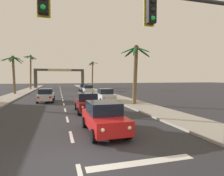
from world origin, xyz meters
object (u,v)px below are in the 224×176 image
object	(u,v)px
traffic_signal_mast	(154,26)
palm_right_second	(135,66)
sedan_third_in_queue	(87,102)
sedan_parked_far_kerb	(105,95)
sedan_parked_nearest_kerb	(88,89)
sedan_parked_mid_kerb	(84,88)
town_gateway_arch	(60,75)
sedan_oncoming_far	(46,95)
palm_left_third	(13,68)
palm_left_farthest	(31,66)
palm_right_farthest	(92,71)
sedan_lead_at_stop_bar	(104,117)

from	to	relation	value
traffic_signal_mast	palm_right_second	distance (m)	13.82
sedan_third_in_queue	sedan_parked_far_kerb	xyz separation A→B (m)	(3.29, 6.42, 0.00)
sedan_parked_nearest_kerb	palm_right_second	world-z (taller)	palm_right_second
sedan_third_in_queue	sedan_parked_mid_kerb	distance (m)	26.86
town_gateway_arch	palm_right_second	bearing A→B (deg)	-79.75
sedan_oncoming_far	sedan_parked_far_kerb	world-z (taller)	same
sedan_parked_mid_kerb	palm_left_third	size ratio (longest dim) A/B	0.62
sedan_parked_far_kerb	palm_left_farthest	world-z (taller)	palm_left_farthest
traffic_signal_mast	palm_right_farthest	bearing A→B (deg)	82.75
sedan_parked_far_kerb	palm_left_farthest	distance (m)	34.12
sedan_oncoming_far	sedan_parked_far_kerb	distance (m)	7.51
palm_right_farthest	palm_left_third	bearing A→B (deg)	-142.99
palm_right_second	sedan_third_in_queue	bearing A→B (deg)	-154.49
palm_left_third	palm_left_farthest	xyz separation A→B (m)	(0.92, 15.79, 1.31)
sedan_lead_at_stop_bar	sedan_parked_nearest_kerb	bearing A→B (deg)	82.98
sedan_lead_at_stop_bar	sedan_parked_nearest_kerb	xyz separation A→B (m)	(3.32, 26.95, 0.00)
sedan_oncoming_far	sedan_parked_nearest_kerb	world-z (taller)	same
traffic_signal_mast	sedan_parked_far_kerb	size ratio (longest dim) A/B	2.55
palm_left_third	palm_right_farthest	xyz separation A→B (m)	(17.01, 12.82, 0.11)
palm_right_second	sedan_parked_far_kerb	bearing A→B (deg)	124.69
sedan_parked_nearest_kerb	palm_left_farthest	world-z (taller)	palm_left_farthest
traffic_signal_mast	palm_right_farthest	distance (m)	45.21
sedan_lead_at_stop_bar	palm_right_second	world-z (taller)	palm_right_second
sedan_parked_nearest_kerb	palm_left_farthest	distance (m)	22.13
sedan_third_in_queue	sedan_parked_mid_kerb	xyz separation A→B (m)	(3.29, 26.66, 0.00)
palm_right_farthest	sedan_parked_far_kerb	bearing A→B (deg)	-96.92
sedan_parked_mid_kerb	palm_left_farthest	bearing A→B (deg)	139.05
traffic_signal_mast	palm_left_farthest	size ratio (longest dim) A/B	1.24
traffic_signal_mast	sedan_parked_far_kerb	bearing A→B (deg)	82.18
traffic_signal_mast	sedan_oncoming_far	world-z (taller)	traffic_signal_mast
sedan_third_in_queue	sedan_parked_nearest_kerb	bearing A→B (deg)	80.92
palm_left_third	traffic_signal_mast	bearing A→B (deg)	-70.56
sedan_third_in_queue	town_gateway_arch	distance (m)	45.28
palm_left_third	palm_left_farthest	bearing A→B (deg)	86.65
sedan_oncoming_far	town_gateway_arch	world-z (taller)	town_gateway_arch
palm_right_second	town_gateway_arch	world-z (taller)	palm_right_second
sedan_lead_at_stop_bar	town_gateway_arch	world-z (taller)	town_gateway_arch
sedan_lead_at_stop_bar	palm_right_second	xyz separation A→B (m)	(5.89, 9.43, 3.53)
palm_left_third	town_gateway_arch	world-z (taller)	palm_left_third
sedan_lead_at_stop_bar	town_gateway_arch	bearing A→B (deg)	91.96
sedan_lead_at_stop_bar	sedan_parked_far_kerb	bearing A→B (deg)	75.59
palm_left_third	palm_right_farthest	world-z (taller)	palm_right_farthest
sedan_oncoming_far	palm_right_farthest	bearing A→B (deg)	67.88
sedan_parked_nearest_kerb	sedan_parked_far_kerb	xyz separation A→B (m)	(0.05, -13.87, 0.00)
palm_right_farthest	town_gateway_arch	size ratio (longest dim) A/B	0.50
palm_left_third	sedan_oncoming_far	bearing A→B (deg)	-64.54
sedan_third_in_queue	traffic_signal_mast	bearing A→B (deg)	-84.33
traffic_signal_mast	town_gateway_arch	bearing A→B (deg)	92.95
palm_right_farthest	sedan_lead_at_stop_bar	bearing A→B (deg)	-99.33
traffic_signal_mast	sedan_parked_far_kerb	xyz separation A→B (m)	(2.28, 16.59, -4.07)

